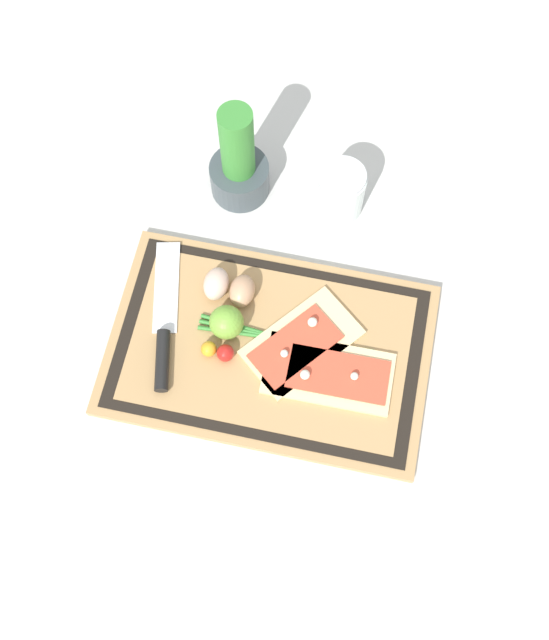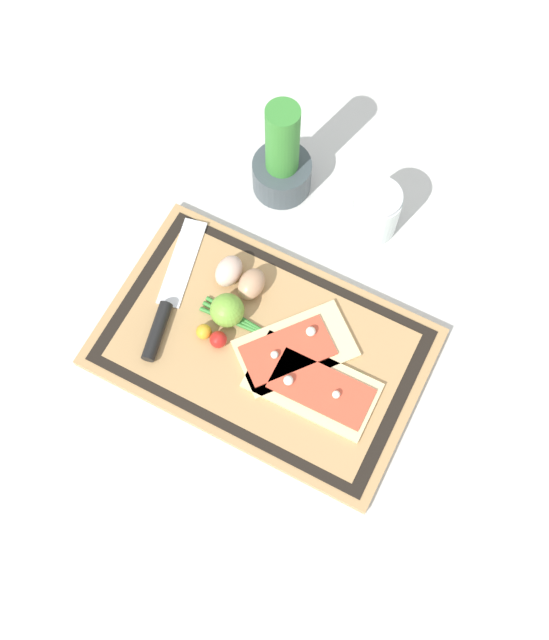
% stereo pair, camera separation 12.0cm
% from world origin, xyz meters
% --- Properties ---
extents(ground_plane, '(6.00, 6.00, 0.00)m').
position_xyz_m(ground_plane, '(0.00, 0.00, 0.00)').
color(ground_plane, silver).
extents(cutting_board, '(0.52, 0.33, 0.02)m').
position_xyz_m(cutting_board, '(0.00, 0.00, 0.01)').
color(cutting_board, tan).
rests_on(cutting_board, ground_plane).
extents(pizza_slice_near, '(0.21, 0.11, 0.02)m').
position_xyz_m(pizza_slice_near, '(0.10, -0.03, 0.02)').
color(pizza_slice_near, beige).
rests_on(pizza_slice_near, cutting_board).
extents(pizza_slice_far, '(0.20, 0.21, 0.02)m').
position_xyz_m(pizza_slice_far, '(0.05, 0.02, 0.02)').
color(pizza_slice_far, beige).
rests_on(pizza_slice_far, cutting_board).
extents(knife, '(0.09, 0.27, 0.02)m').
position_xyz_m(knife, '(-0.17, -0.02, 0.03)').
color(knife, silver).
rests_on(knife, cutting_board).
extents(egg_brown, '(0.04, 0.06, 0.04)m').
position_xyz_m(egg_brown, '(-0.06, 0.08, 0.04)').
color(egg_brown, tan).
rests_on(egg_brown, cutting_board).
extents(egg_pink, '(0.04, 0.06, 0.04)m').
position_xyz_m(egg_pink, '(-0.11, 0.08, 0.04)').
color(egg_pink, beige).
rests_on(egg_pink, cutting_board).
extents(lime, '(0.06, 0.06, 0.06)m').
position_xyz_m(lime, '(-0.07, 0.02, 0.05)').
color(lime, '#70A838').
rests_on(lime, cutting_board).
extents(cherry_tomato_red, '(0.03, 0.03, 0.03)m').
position_xyz_m(cherry_tomato_red, '(-0.07, -0.03, 0.03)').
color(cherry_tomato_red, red).
rests_on(cherry_tomato_red, cutting_board).
extents(cherry_tomato_yellow, '(0.03, 0.03, 0.03)m').
position_xyz_m(cherry_tomato_yellow, '(-0.09, -0.03, 0.03)').
color(cherry_tomato_yellow, gold).
rests_on(cherry_tomato_yellow, cutting_board).
extents(scallion_bunch, '(0.29, 0.03, 0.01)m').
position_xyz_m(scallion_bunch, '(0.02, 0.02, 0.02)').
color(scallion_bunch, '#388433').
rests_on(scallion_bunch, cutting_board).
extents(herb_pot, '(0.10, 0.10, 0.21)m').
position_xyz_m(herb_pot, '(-0.12, 0.29, 0.07)').
color(herb_pot, '#3D474C').
rests_on(herb_pot, ground_plane).
extents(sauce_jar, '(0.08, 0.08, 0.10)m').
position_xyz_m(sauce_jar, '(0.06, 0.29, 0.04)').
color(sauce_jar, silver).
rests_on(sauce_jar, ground_plane).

